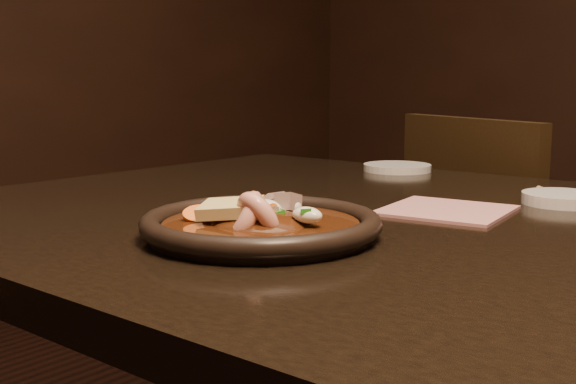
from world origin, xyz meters
The scene contains 8 objects.
table centered at (0.00, 0.00, 0.67)m, with size 1.60×0.90×0.75m.
chair centered at (-0.32, 0.66, 0.46)m, with size 0.52×0.52×0.84m.
plate centered at (-0.24, -0.19, 0.76)m, with size 0.26×0.26×0.03m.
stirfry centered at (-0.24, -0.19, 0.77)m, with size 0.15×0.13×0.06m.
soy_dish centered at (-0.06, 0.22, 0.76)m, with size 0.11×0.11×0.02m, color beige.
saucer_left centered at (-0.42, 0.38, 0.76)m, with size 0.12×0.12×0.01m, color beige.
chopsticks centered at (-0.05, 0.22, 0.75)m, with size 0.17×0.20×0.01m.
napkin centered at (-0.16, 0.07, 0.75)m, with size 0.15×0.15×0.00m, color #AC6B6A.
Camera 1 is at (0.26, -0.75, 0.92)m, focal length 45.00 mm.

